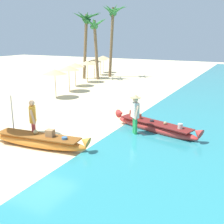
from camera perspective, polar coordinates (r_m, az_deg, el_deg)
ground_plane at (r=11.49m, az=-15.31°, el=-5.57°), size 80.00×80.00×0.00m
boat_orange_foreground at (r=10.66m, az=-14.96°, el=-5.70°), size 4.27×1.14×0.74m
boat_red_midground at (r=11.95m, az=8.80°, el=-3.06°), size 4.27×1.78×0.76m
person_vendor_hatted at (r=11.27m, az=4.82°, el=-0.08°), size 0.54×0.53×1.76m
person_tourist_customer at (r=10.97m, az=-16.02°, el=-1.39°), size 0.50×0.56×1.69m
patio_umbrella_large at (r=11.30m, az=-20.43°, el=5.13°), size 1.97×1.97×2.39m
parasol_row_0 at (r=18.82m, az=-11.76°, el=8.15°), size 1.60×1.60×1.91m
parasol_row_1 at (r=20.89m, az=-8.94°, el=8.97°), size 1.60×1.60×1.91m
parasol_row_2 at (r=23.14m, az=-7.66°, el=9.62°), size 1.60×1.60×1.91m
parasol_row_3 at (r=25.07m, az=-5.18°, el=10.13°), size 1.60×1.60×1.91m
parasol_row_4 at (r=27.50m, az=-3.71°, el=10.61°), size 1.60×1.60×1.91m
parasol_row_5 at (r=29.83m, az=-2.41°, el=10.99°), size 1.60×1.60×1.91m
parasol_row_6 at (r=31.88m, az=-1.84°, el=11.28°), size 1.60×1.60×1.91m
palm_tree_tall_inland at (r=28.26m, az=0.24°, el=18.81°), size 2.66×2.57×7.04m
palm_tree_leaning_seaward at (r=26.74m, az=-3.57°, el=16.62°), size 2.71×2.51×5.78m
palm_tree_mid_cluster at (r=26.99m, az=-5.26°, el=17.75°), size 2.77×2.73×6.32m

